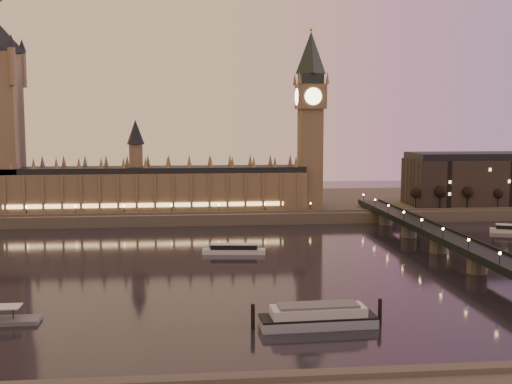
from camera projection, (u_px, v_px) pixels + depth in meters
The scene contains 11 objects.
ground at pixel (231, 267), 251.80m from camera, with size 700.00×700.00×0.00m, color black.
far_embankment at pixel (261, 204), 417.64m from camera, with size 560.00×130.00×6.00m, color #423D35.
palace_of_westminster at pixel (147, 183), 364.91m from camera, with size 180.00×26.62×52.00m.
big_ben at pixel (310, 109), 369.81m from camera, with size 17.68×17.68×104.00m.
westminster_bridge at pixel (456, 249), 260.53m from camera, with size 13.20×260.00×15.30m.
bare_tree_0 at pixel (414, 193), 369.30m from camera, with size 6.31×6.31×12.83m.
bare_tree_1 at pixel (441, 193), 370.97m from camera, with size 6.31×6.31×12.83m.
bare_tree_2 at pixel (468, 193), 372.64m from camera, with size 6.31×6.31×12.83m.
bare_tree_3 at pixel (495, 192), 374.30m from camera, with size 6.31×6.31×12.83m.
cruise_boat_a at pixel (234, 249), 277.58m from camera, with size 27.66×9.01×4.35m.
moored_barge at pixel (318, 316), 179.02m from camera, with size 37.69×10.54×6.91m.
Camera 1 is at (-15.55, -246.66, 57.40)m, focal length 45.00 mm.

